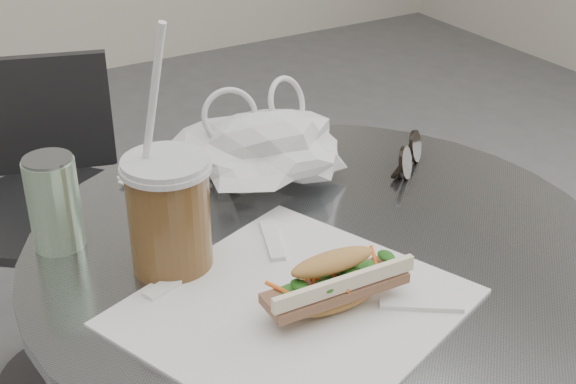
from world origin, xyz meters
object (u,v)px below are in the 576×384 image
drink_can (54,203)px  banh_mi (334,283)px  sunglasses (409,157)px  chair_far (56,254)px  iced_coffee (169,212)px

drink_can → banh_mi: bearing=-52.7°
sunglasses → drink_can: 0.52m
chair_far → drink_can: bearing=96.4°
banh_mi → iced_coffee: iced_coffee is taller
chair_far → drink_can: 0.80m
chair_far → banh_mi: bearing=113.5°
chair_far → sunglasses: (0.39, -0.69, 0.43)m
banh_mi → iced_coffee: bearing=126.2°
banh_mi → iced_coffee: 0.22m
iced_coffee → sunglasses: (0.41, 0.06, -0.06)m
banh_mi → chair_far: bearing=98.1°
chair_far → banh_mi: size_ratio=3.52×
sunglasses → iced_coffee: bearing=150.9°
chair_far → banh_mi: (0.10, -0.93, 0.45)m
sunglasses → drink_can: (-0.52, 0.06, 0.04)m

